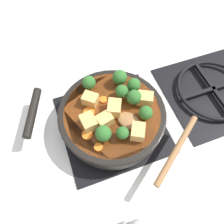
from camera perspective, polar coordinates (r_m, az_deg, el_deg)
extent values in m
plane|color=silver|center=(0.69, 0.00, -3.25)|extent=(2.40, 2.40, 0.00)
cube|color=black|center=(0.68, 0.00, -3.10)|extent=(0.31, 0.31, 0.01)
torus|color=black|center=(0.67, 0.00, -2.50)|extent=(0.24, 0.24, 0.01)
cube|color=black|center=(0.67, 0.00, -2.50)|extent=(0.01, 0.23, 0.01)
cube|color=black|center=(0.67, 0.00, -2.50)|extent=(0.23, 0.01, 0.01)
cube|color=black|center=(0.82, 24.50, 4.88)|extent=(0.31, 0.31, 0.01)
torus|color=black|center=(0.81, 24.91, 5.51)|extent=(0.24, 0.24, 0.01)
cube|color=black|center=(0.81, 24.91, 5.51)|extent=(0.01, 0.23, 0.01)
cube|color=black|center=(0.81, 24.91, 5.51)|extent=(0.23, 0.01, 0.01)
cylinder|color=black|center=(0.64, 0.00, -1.18)|extent=(0.30, 0.30, 0.05)
cylinder|color=brown|center=(0.64, 0.00, -1.01)|extent=(0.28, 0.28, 0.05)
torus|color=black|center=(0.62, 0.00, -0.18)|extent=(0.31, 0.31, 0.01)
cylinder|color=black|center=(0.67, -20.08, -0.07)|extent=(0.16, 0.08, 0.02)
ellipsoid|color=olive|center=(0.60, 4.48, -2.34)|extent=(0.08, 0.08, 0.01)
cylinder|color=olive|center=(0.59, 16.60, -9.29)|extent=(0.14, 0.19, 0.02)
cube|color=tan|center=(0.60, 0.60, 1.04)|extent=(0.06, 0.05, 0.04)
cube|color=tan|center=(0.62, -5.68, 3.30)|extent=(0.05, 0.05, 0.03)
cube|color=tan|center=(0.58, -6.10, -2.69)|extent=(0.05, 0.04, 0.04)
cube|color=tan|center=(0.63, 8.45, 3.83)|extent=(0.05, 0.05, 0.03)
cube|color=tan|center=(0.59, -1.96, -2.13)|extent=(0.04, 0.05, 0.03)
cube|color=tan|center=(0.57, 6.75, -5.12)|extent=(0.05, 0.05, 0.03)
cylinder|color=#709956|center=(0.58, 2.64, -6.23)|extent=(0.01, 0.01, 0.01)
sphere|color=#2D6628|center=(0.56, 2.71, -5.48)|extent=(0.03, 0.03, 0.03)
cylinder|color=#709956|center=(0.66, 5.56, 6.05)|extent=(0.01, 0.01, 0.01)
sphere|color=#2D6628|center=(0.64, 5.72, 7.12)|extent=(0.04, 0.04, 0.04)
cylinder|color=#709956|center=(0.64, 2.52, 4.41)|extent=(0.01, 0.01, 0.01)
sphere|color=#2D6628|center=(0.62, 2.60, 5.44)|extent=(0.04, 0.04, 0.04)
cylinder|color=#709956|center=(0.63, 5.61, 2.79)|extent=(0.01, 0.01, 0.01)
sphere|color=#2D6628|center=(0.61, 5.79, 3.89)|extent=(0.04, 0.04, 0.04)
cylinder|color=#709956|center=(0.66, -5.88, 6.60)|extent=(0.01, 0.01, 0.01)
sphere|color=#2D6628|center=(0.64, -6.05, 7.68)|extent=(0.04, 0.04, 0.04)
cylinder|color=#709956|center=(0.67, 1.97, 7.88)|extent=(0.01, 0.01, 0.01)
sphere|color=#2D6628|center=(0.65, 2.03, 9.07)|extent=(0.04, 0.04, 0.04)
cylinder|color=#709956|center=(0.58, -2.22, -6.47)|extent=(0.01, 0.01, 0.01)
sphere|color=#2D6628|center=(0.56, -2.29, -5.60)|extent=(0.04, 0.04, 0.04)
cylinder|color=#709956|center=(0.61, 8.55, -1.08)|extent=(0.01, 0.01, 0.01)
sphere|color=#2D6628|center=(0.59, 8.80, -0.16)|extent=(0.04, 0.04, 0.04)
cylinder|color=orange|center=(0.64, -2.28, 3.24)|extent=(0.02, 0.02, 0.01)
cylinder|color=orange|center=(0.62, -5.99, -0.03)|extent=(0.03, 0.03, 0.01)
cylinder|color=orange|center=(0.57, -3.60, -9.11)|extent=(0.02, 0.02, 0.01)
cylinder|color=orange|center=(0.59, -6.49, -5.92)|extent=(0.03, 0.03, 0.01)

